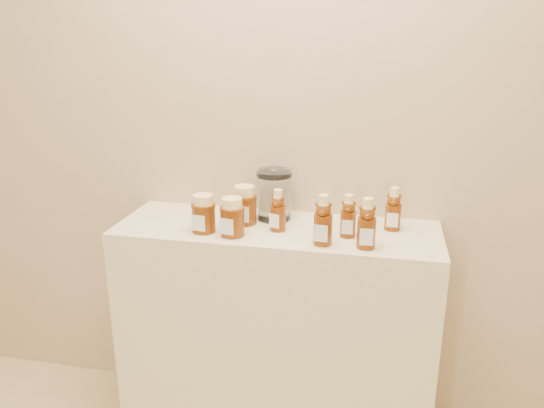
% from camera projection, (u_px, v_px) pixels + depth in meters
% --- Properties ---
extents(wall_back, '(3.50, 0.02, 2.70)m').
position_uv_depth(wall_back, '(287.00, 98.00, 2.01)').
color(wall_back, tan).
rests_on(wall_back, ground).
extents(display_table, '(1.20, 0.40, 0.90)m').
position_uv_depth(display_table, '(276.00, 333.00, 2.11)').
color(display_table, beige).
rests_on(display_table, ground).
extents(bear_bottle_back_left, '(0.07, 0.07, 0.18)m').
position_uv_depth(bear_bottle_back_left, '(278.00, 207.00, 1.91)').
color(bear_bottle_back_left, '#592407').
rests_on(bear_bottle_back_left, display_table).
extents(bear_bottle_back_mid, '(0.06, 0.06, 0.17)m').
position_uv_depth(bear_bottle_back_mid, '(348.00, 213.00, 1.86)').
color(bear_bottle_back_mid, '#592407').
rests_on(bear_bottle_back_mid, display_table).
extents(bear_bottle_back_right, '(0.06, 0.06, 0.18)m').
position_uv_depth(bear_bottle_back_right, '(394.00, 206.00, 1.92)').
color(bear_bottle_back_right, '#592407').
rests_on(bear_bottle_back_right, display_table).
extents(bear_bottle_front_left, '(0.07, 0.07, 0.20)m').
position_uv_depth(bear_bottle_front_left, '(323.00, 217.00, 1.78)').
color(bear_bottle_front_left, '#592407').
rests_on(bear_bottle_front_left, display_table).
extents(bear_bottle_front_right, '(0.07, 0.07, 0.20)m').
position_uv_depth(bear_bottle_front_right, '(367.00, 220.00, 1.75)').
color(bear_bottle_front_right, '#592407').
rests_on(bear_bottle_front_right, display_table).
extents(honey_jar_left, '(0.10, 0.10, 0.14)m').
position_uv_depth(honey_jar_left, '(203.00, 213.00, 1.91)').
color(honey_jar_left, '#592407').
rests_on(honey_jar_left, display_table).
extents(honey_jar_back, '(0.09, 0.09, 0.15)m').
position_uv_depth(honey_jar_back, '(245.00, 205.00, 1.99)').
color(honey_jar_back, '#592407').
rests_on(honey_jar_back, display_table).
extents(honey_jar_front, '(0.11, 0.11, 0.14)m').
position_uv_depth(honey_jar_front, '(232.00, 217.00, 1.87)').
color(honey_jar_front, '#592407').
rests_on(honey_jar_front, display_table).
extents(glass_canister, '(0.17, 0.17, 0.21)m').
position_uv_depth(glass_canister, '(274.00, 193.00, 2.03)').
color(glass_canister, white).
rests_on(glass_canister, display_table).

